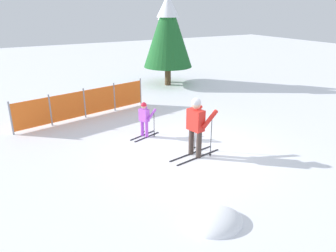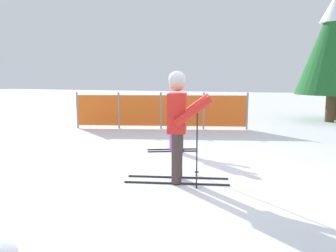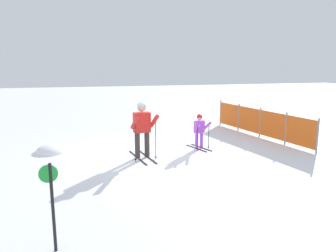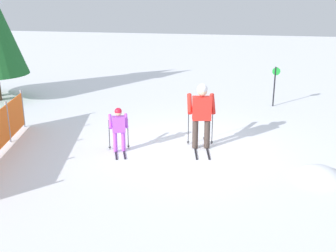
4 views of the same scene
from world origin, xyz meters
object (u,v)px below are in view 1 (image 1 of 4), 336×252
object	(u,v)px
conifer_far	(168,29)
conifer_near	(168,30)
skier_adult	(196,122)
skier_child	(145,117)
safety_fence	(84,103)

from	to	relation	value
conifer_far	conifer_near	bearing A→B (deg)	59.56
skier_adult	conifer_far	xyz separation A→B (m)	(3.63, 8.19, 1.90)
skier_adult	conifer_near	distance (m)	9.82
skier_adult	skier_child	bearing A→B (deg)	96.92
skier_adult	conifer_far	distance (m)	9.15
conifer_near	skier_adult	bearing A→B (deg)	-114.37
skier_adult	conifer_near	xyz separation A→B (m)	(3.99, 8.80, 1.78)
skier_adult	skier_child	world-z (taller)	skier_adult
conifer_far	skier_adult	bearing A→B (deg)	-113.89
skier_adult	safety_fence	bearing A→B (deg)	99.70
safety_fence	conifer_near	bearing A→B (deg)	33.52
skier_child	safety_fence	distance (m)	3.13
skier_adult	skier_child	distance (m)	2.18
skier_child	conifer_far	distance (m)	7.81
conifer_far	conifer_near	xyz separation A→B (m)	(0.36, 0.61, -0.12)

